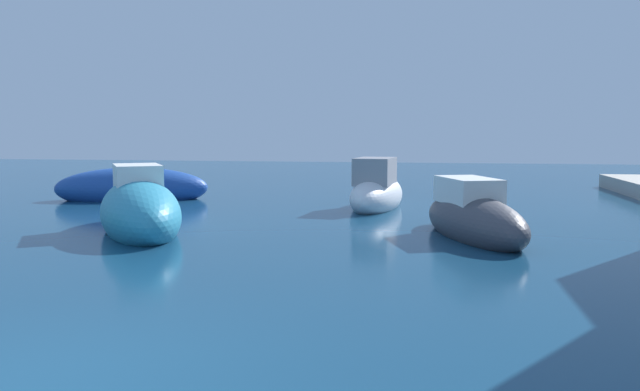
{
  "coord_description": "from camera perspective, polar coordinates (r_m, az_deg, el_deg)",
  "views": [
    {
      "loc": [
        3.48,
        -4.65,
        2.21
      ],
      "look_at": [
        0.64,
        11.1,
        0.57
      ],
      "focal_mm": 35.38,
      "sensor_mm": 36.0,
      "label": 1
    }
  ],
  "objects": [
    {
      "name": "moored_boat_4",
      "position": [
        18.25,
        5.15,
        0.28
      ],
      "size": [
        1.76,
        4.03,
        1.73
      ],
      "rotation": [
        0.0,
        0.0,
        1.46
      ],
      "color": "white",
      "rests_on": "ground"
    },
    {
      "name": "moored_boat_3",
      "position": [
        14.38,
        -15.98,
        -1.34
      ],
      "size": [
        3.78,
        4.71,
        1.8
      ],
      "rotation": [
        0.0,
        0.0,
        5.26
      ],
      "color": "teal",
      "rests_on": "ground"
    },
    {
      "name": "ground",
      "position": [
        6.21,
        -25.72,
        -15.58
      ],
      "size": [
        80.0,
        80.0,
        0.0
      ],
      "primitive_type": "plane",
      "color": "navy"
    },
    {
      "name": "moored_boat_2",
      "position": [
        21.22,
        -16.63,
        0.65
      ],
      "size": [
        5.04,
        2.94,
        1.34
      ],
      "rotation": [
        0.0,
        0.0,
        0.32
      ],
      "color": "#1E479E",
      "rests_on": "ground"
    },
    {
      "name": "moored_boat_0",
      "position": [
        13.55,
        13.69,
        -2.01
      ],
      "size": [
        2.63,
        4.32,
        1.48
      ],
      "rotation": [
        0.0,
        0.0,
        5.07
      ],
      "color": "#3F3F47",
      "rests_on": "ground"
    }
  ]
}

